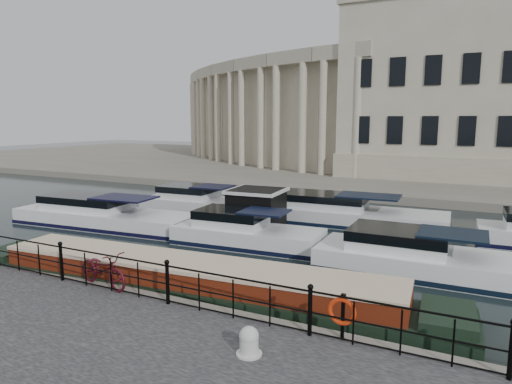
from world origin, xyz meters
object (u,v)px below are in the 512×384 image
life_ring_post (342,312)px  bicycle (103,269)px  narrowboat (188,287)px  mooring_bollard (249,342)px  harbour_hut (257,213)px

life_ring_post → bicycle: bearing=179.5°
narrowboat → mooring_bollard: bearing=-44.0°
harbour_hut → narrowboat: bearing=-81.9°
bicycle → harbour_hut: 9.76m
bicycle → mooring_bollard: 5.84m
life_ring_post → narrowboat: life_ring_post is taller
narrowboat → harbour_hut: 8.49m
mooring_bollard → harbour_hut: bearing=115.8°
life_ring_post → harbour_hut: (-7.02, 9.83, -0.26)m
narrowboat → harbour_hut: size_ratio=4.47×
life_ring_post → harbour_hut: bearing=125.5°
bicycle → narrowboat: size_ratio=0.13×
bicycle → narrowboat: bicycle is taller
life_ring_post → mooring_bollard: bearing=-136.4°
life_ring_post → narrowboat: (-5.21, 1.55, -0.85)m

